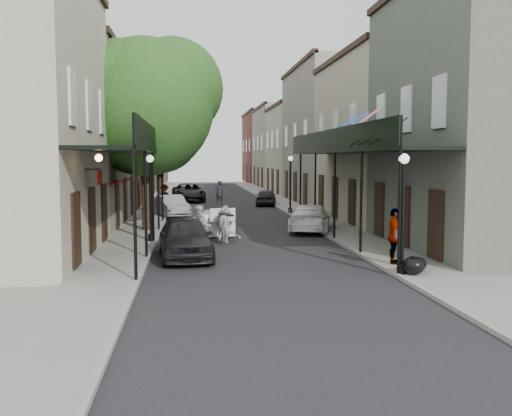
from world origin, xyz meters
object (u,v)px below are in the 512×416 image
object	(u,v)px
pedestrian_sidewalk_left	(165,197)
car_right_far	(266,197)
pedestrian_sidewalk_right	(394,236)
car_left_near	(185,238)
car_left_far	(188,193)
pedestrian_walking	(201,228)
tree_near	(153,102)
horse	(226,224)
car_right_near	(310,218)
tree_far	(165,129)
lamppost_left	(151,196)
car_left_mid	(172,206)
carriage	(216,214)
lamppost_right_far	(290,183)
lamppost_right_near	(403,212)

from	to	relation	value
pedestrian_sidewalk_left	car_right_far	distance (m)	8.78
pedestrian_sidewalk_right	car_left_near	bearing A→B (deg)	83.74
pedestrian_sidewalk_left	car_right_far	xyz separation A→B (m)	(7.65, 4.30, -0.36)
car_left_near	car_left_far	distance (m)	27.59
pedestrian_walking	tree_near	bearing A→B (deg)	119.15
horse	car_right_near	xyz separation A→B (m)	(4.44, 3.30, -0.11)
tree_far	horse	size ratio (longest dim) A/B	4.55
horse	car_left_far	bearing A→B (deg)	-93.65
tree_near	lamppost_left	xyz separation A→B (m)	(0.10, -4.18, -4.44)
lamppost_left	horse	world-z (taller)	lamppost_left
car_left_mid	car_right_near	world-z (taller)	car_right_near
tree_far	car_left_far	xyz separation A→B (m)	(1.65, 5.50, -5.05)
car_left_far	car_right_far	world-z (taller)	car_left_far
pedestrian_walking	car_left_far	world-z (taller)	pedestrian_walking
tree_far	horse	xyz separation A→B (m)	(3.40, -18.20, -5.04)
pedestrian_sidewalk_right	car_right_far	size ratio (longest dim) A/B	0.50
carriage	car_left_far	bearing A→B (deg)	85.93
pedestrian_walking	car_left_near	size ratio (longest dim) A/B	0.39
pedestrian_sidewalk_left	car_right_far	size ratio (longest dim) A/B	0.47
car_right_near	pedestrian_sidewalk_right	bearing A→B (deg)	111.14
tree_far	pedestrian_sidewalk_right	xyz separation A→B (m)	(8.69, -24.55, -4.77)
car_right_far	car_left_near	bearing A→B (deg)	84.70
tree_near	lamppost_left	size ratio (longest dim) A/B	2.60
lamppost_left	car_left_near	distance (m)	4.38
tree_near	lamppost_right_far	xyz separation A→B (m)	(8.30, 7.82, -4.44)
lamppost_right_near	pedestrian_sidewalk_left	world-z (taller)	lamppost_right_near
horse	tree_far	bearing A→B (deg)	-87.30
lamppost_left	car_right_far	bearing A→B (deg)	68.55
lamppost_left	lamppost_right_far	size ratio (longest dim) A/B	1.00
pedestrian_sidewalk_right	carriage	bearing A→B (deg)	45.55
tree_far	car_right_far	size ratio (longest dim) A/B	2.26
car_left_mid	car_left_far	xyz separation A→B (m)	(1.00, 12.31, 0.11)
lamppost_right_far	lamppost_right_near	bearing A→B (deg)	-90.00
tree_near	car_left_mid	xyz separation A→B (m)	(0.60, 7.19, -5.80)
car_left_far	car_right_near	size ratio (longest dim) A/B	1.20
lamppost_left	tree_near	bearing A→B (deg)	91.34
tree_near	car_left_far	size ratio (longest dim) A/B	1.69
lamppost_right_far	car_left_near	world-z (taller)	lamppost_right_far
car_left_near	lamppost_right_near	bearing A→B (deg)	-35.97
horse	pedestrian_sidewalk_left	bearing A→B (deg)	-85.22
tree_near	tree_far	world-z (taller)	tree_near
car_left_far	car_left_near	bearing A→B (deg)	-93.70
tree_far	car_left_near	size ratio (longest dim) A/B	1.88
tree_far	pedestrian_sidewalk_left	size ratio (longest dim) A/B	4.84
pedestrian_walking	car_right_near	xyz separation A→B (m)	(5.60, 5.24, -0.21)
lamppost_right_near	pedestrian_walking	bearing A→B (deg)	135.31
car_right_far	lamppost_left	bearing A→B (deg)	77.91
lamppost_right_near	lamppost_left	distance (m)	11.46
tree_near	car_right_near	bearing A→B (deg)	-6.62
tree_near	tree_far	bearing A→B (deg)	90.19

